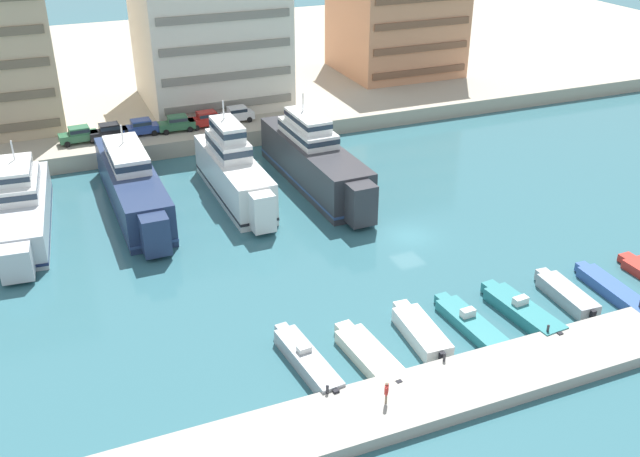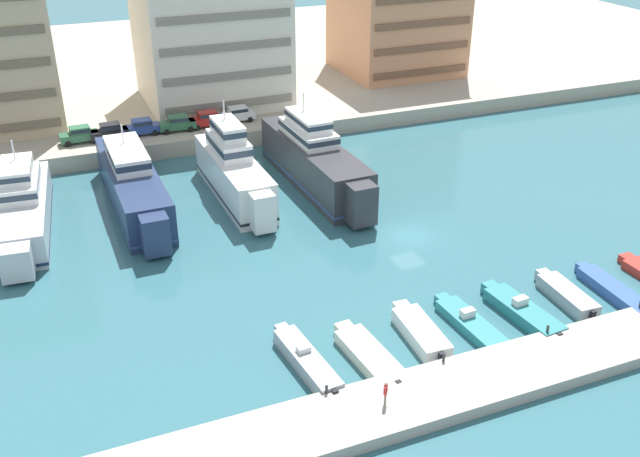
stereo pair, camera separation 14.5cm
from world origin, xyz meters
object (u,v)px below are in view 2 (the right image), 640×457
(yacht_silver_far_left, at_px, (22,208))
(motorboat_teal_center, at_px, (522,311))
(yacht_navy_left, at_px, (133,185))
(motorboat_teal_center_left, at_px, (469,322))
(car_red_center, at_px, (207,119))
(pedestrian_near_edge, at_px, (386,391))
(car_green_far_left, at_px, (79,134))
(yacht_charcoal_center_left, at_px, (315,160))
(car_blue_mid_left, at_px, (141,127))
(motorboat_grey_center_right, at_px, (566,294))
(motorboat_blue_mid_right, at_px, (614,291))
(car_black_left, at_px, (109,131))
(yacht_white_mid_left, at_px, (234,171))
(car_white_center_right, at_px, (237,114))
(motorboat_grey_far_left, at_px, (306,361))
(car_green_center_left, at_px, (177,123))
(motorboat_white_mid_left, at_px, (420,332))
(motorboat_cream_left, at_px, (369,356))

(yacht_silver_far_left, height_order, motorboat_teal_center, yacht_silver_far_left)
(yacht_navy_left, relative_size, motorboat_teal_center_left, 3.02)
(car_red_center, height_order, pedestrian_near_edge, car_red_center)
(car_green_far_left, bearing_deg, yacht_charcoal_center_left, -37.94)
(car_blue_mid_left, bearing_deg, yacht_silver_far_left, -130.34)
(motorboat_grey_center_right, height_order, car_blue_mid_left, car_blue_mid_left)
(pedestrian_near_edge, bearing_deg, motorboat_grey_center_right, 17.94)
(motorboat_blue_mid_right, bearing_deg, yacht_silver_far_left, 144.92)
(car_blue_mid_left, bearing_deg, car_black_left, -178.11)
(yacht_white_mid_left, bearing_deg, car_white_center_right, 72.55)
(yacht_navy_left, height_order, pedestrian_near_edge, yacht_navy_left)
(motorboat_grey_far_left, xyz_separation_m, motorboat_teal_center_left, (12.29, -0.15, -0.15))
(pedestrian_near_edge, bearing_deg, yacht_navy_left, 104.61)
(car_black_left, bearing_deg, motorboat_teal_center_left, -66.68)
(motorboat_grey_far_left, distance_m, car_blue_mid_left, 43.56)
(motorboat_blue_mid_right, bearing_deg, motorboat_teal_center, 177.64)
(car_black_left, distance_m, car_green_center_left, 7.55)
(car_blue_mid_left, bearing_deg, motorboat_teal_center_left, -70.74)
(motorboat_white_mid_left, height_order, car_black_left, car_black_left)
(yacht_white_mid_left, relative_size, motorboat_cream_left, 2.40)
(car_green_far_left, relative_size, car_black_left, 1.01)
(motorboat_grey_far_left, height_order, car_green_far_left, car_green_far_left)
(car_white_center_right, bearing_deg, motorboat_grey_far_left, -100.79)
(motorboat_grey_far_left, relative_size, motorboat_blue_mid_right, 1.01)
(motorboat_grey_center_right, xyz_separation_m, car_blue_mid_left, (-23.82, 43.36, 2.30))
(motorboat_grey_center_right, bearing_deg, yacht_white_mid_left, 123.04)
(yacht_silver_far_left, xyz_separation_m, car_green_center_left, (17.27, 15.35, 0.73))
(motorboat_teal_center, height_order, car_black_left, car_black_left)
(motorboat_cream_left, distance_m, car_green_far_left, 46.57)
(yacht_silver_far_left, xyz_separation_m, motorboat_blue_mid_right, (40.82, -28.67, -1.66))
(motorboat_grey_far_left, height_order, pedestrian_near_edge, pedestrian_near_edge)
(motorboat_grey_far_left, distance_m, motorboat_teal_center, 16.52)
(yacht_charcoal_center_left, xyz_separation_m, car_white_center_right, (-3.16, 16.68, 0.13))
(yacht_charcoal_center_left, bearing_deg, car_green_center_left, 122.76)
(motorboat_cream_left, bearing_deg, car_black_left, 103.36)
(car_green_far_left, bearing_deg, motorboat_grey_far_left, -77.56)
(motorboat_teal_center_left, relative_size, pedestrian_near_edge, 4.78)
(motorboat_teal_center_left, relative_size, car_green_far_left, 1.75)
(yacht_white_mid_left, relative_size, motorboat_grey_far_left, 2.23)
(motorboat_cream_left, height_order, motorboat_white_mid_left, motorboat_white_mid_left)
(motorboat_cream_left, distance_m, pedestrian_near_edge, 5.24)
(motorboat_teal_center, xyz_separation_m, car_black_left, (-22.94, 43.78, 2.33))
(yacht_navy_left, bearing_deg, car_white_center_right, 45.74)
(yacht_navy_left, distance_m, car_blue_mid_left, 15.02)
(motorboat_blue_mid_right, xyz_separation_m, car_white_center_right, (-16.34, 44.60, 2.40))
(motorboat_white_mid_left, relative_size, car_blue_mid_left, 1.61)
(motorboat_teal_center_left, bearing_deg, motorboat_grey_center_right, 1.29)
(car_green_center_left, distance_m, pedestrian_near_edge, 49.06)
(car_green_far_left, distance_m, car_blue_mid_left, 6.68)
(motorboat_grey_center_right, xyz_separation_m, motorboat_blue_mid_right, (3.79, -0.88, -0.09))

